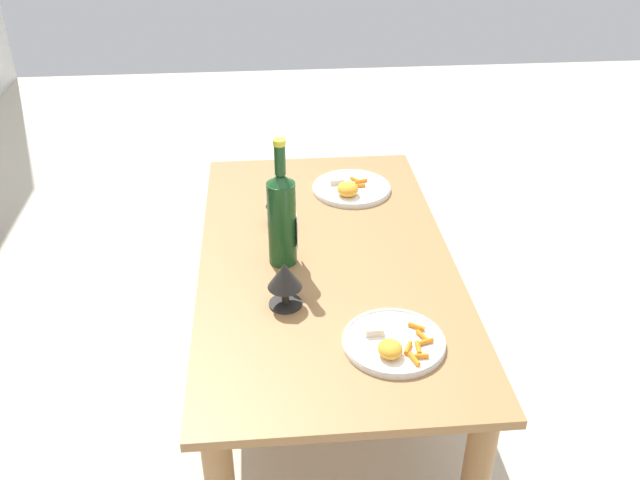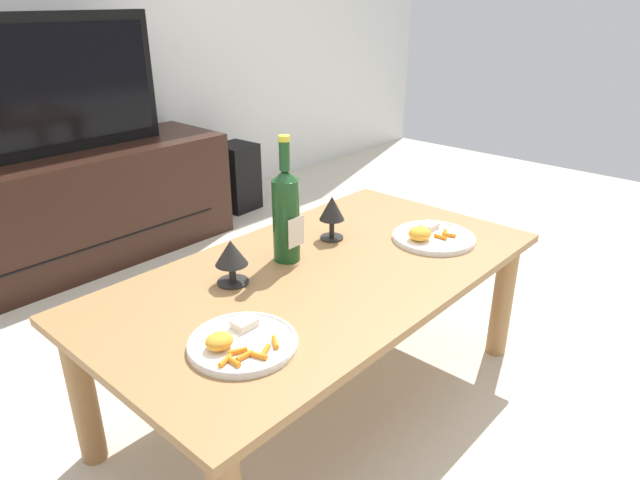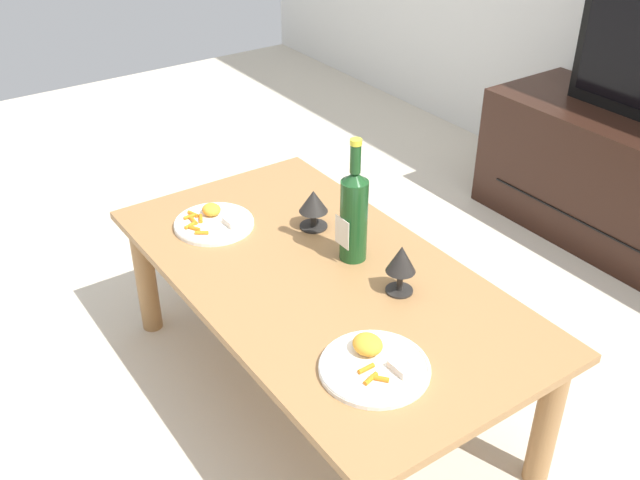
# 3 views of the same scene
# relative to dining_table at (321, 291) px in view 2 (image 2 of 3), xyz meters

# --- Properties ---
(ground_plane) EXTENTS (6.40, 6.40, 0.00)m
(ground_plane) POSITION_rel_dining_table_xyz_m (0.00, 0.00, -0.39)
(ground_plane) COLOR beige
(dining_table) EXTENTS (1.37, 0.74, 0.46)m
(dining_table) POSITION_rel_dining_table_xyz_m (0.00, 0.00, 0.00)
(dining_table) COLOR #9E7042
(dining_table) RESTS_ON ground_plane
(tv_stand) EXTENTS (1.40, 0.50, 0.54)m
(tv_stand) POSITION_rel_dining_table_xyz_m (0.04, 1.57, -0.12)
(tv_stand) COLOR black
(tv_stand) RESTS_ON ground_plane
(tv_screen) EXTENTS (0.88, 0.05, 0.60)m
(tv_screen) POSITION_rel_dining_table_xyz_m (0.04, 1.56, 0.45)
(tv_screen) COLOR black
(tv_screen) RESTS_ON tv_stand
(floor_speaker) EXTENTS (0.23, 0.23, 0.40)m
(floor_speaker) POSITION_rel_dining_table_xyz_m (0.98, 1.56, -0.19)
(floor_speaker) COLOR black
(floor_speaker) RESTS_ON ground_plane
(wine_bottle) EXTENTS (0.08, 0.08, 0.38)m
(wine_bottle) POSITION_rel_dining_table_xyz_m (-0.01, 0.13, 0.22)
(wine_bottle) COLOR #19471E
(wine_bottle) RESTS_ON dining_table
(goblet_left) EXTENTS (0.09, 0.09, 0.13)m
(goblet_left) POSITION_rel_dining_table_xyz_m (-0.23, 0.13, 0.16)
(goblet_left) COLOR black
(goblet_left) RESTS_ON dining_table
(goblet_right) EXTENTS (0.08, 0.08, 0.15)m
(goblet_right) POSITION_rel_dining_table_xyz_m (0.20, 0.13, 0.17)
(goblet_right) COLOR black
(goblet_right) RESTS_ON dining_table
(dinner_plate_left) EXTENTS (0.25, 0.25, 0.05)m
(dinner_plate_left) POSITION_rel_dining_table_xyz_m (-0.41, -0.13, 0.08)
(dinner_plate_left) COLOR white
(dinner_plate_left) RESTS_ON dining_table
(dinner_plate_right) EXTENTS (0.27, 0.27, 0.06)m
(dinner_plate_right) POSITION_rel_dining_table_xyz_m (0.40, -0.12, 0.08)
(dinner_plate_right) COLOR white
(dinner_plate_right) RESTS_ON dining_table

